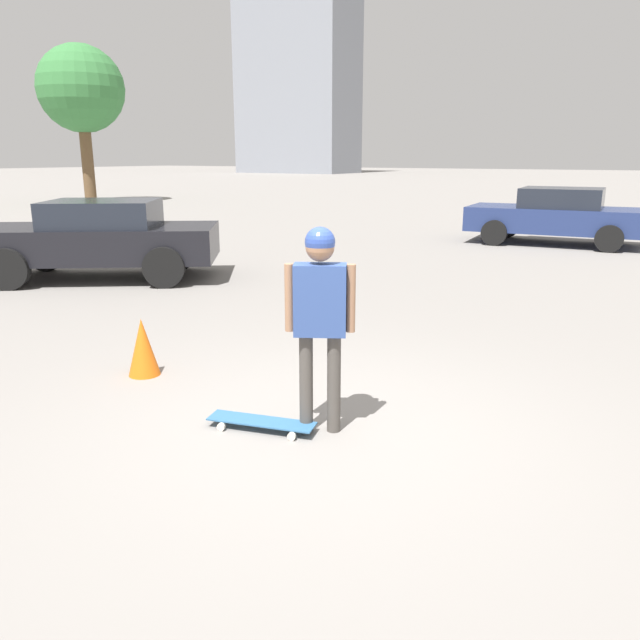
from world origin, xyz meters
TOP-DOWN VIEW (x-y plane):
  - ground_plane at (0.00, 0.00)m, footprint 220.00×220.00m
  - person at (0.00, 0.00)m, footprint 0.50×0.37m
  - skateboard at (-0.43, -0.24)m, footprint 0.94×0.44m
  - car_parked_near at (-6.89, 3.59)m, footprint 4.49×3.91m
  - car_parked_far at (-0.68, 12.86)m, footprint 4.46×2.34m
  - building_block_distant at (-45.82, 69.86)m, footprint 15.39×8.10m
  - tree_distant at (-23.47, 16.84)m, footprint 4.05×4.05m
  - traffic_cone at (-2.28, 0.22)m, footprint 0.33×0.33m

SIDE VIEW (x-z plane):
  - ground_plane at x=0.00m, z-range 0.00..0.00m
  - skateboard at x=-0.43m, z-range 0.03..0.11m
  - traffic_cone at x=-2.28m, z-range 0.00..0.60m
  - car_parked_far at x=-0.68m, z-range 0.03..1.46m
  - car_parked_near at x=-6.89m, z-range 0.05..1.49m
  - person at x=0.00m, z-range 0.23..1.92m
  - tree_distant at x=-23.47m, z-range 1.58..8.92m
  - building_block_distant at x=-45.82m, z-range 0.00..29.13m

